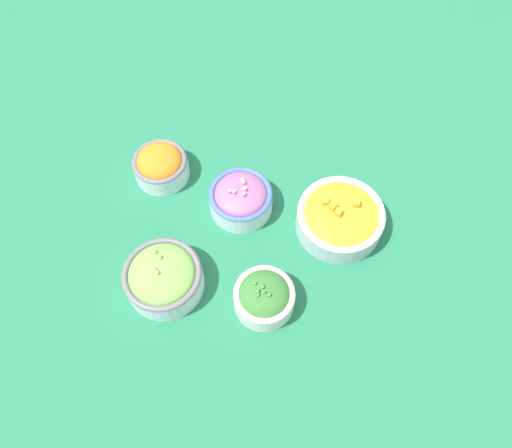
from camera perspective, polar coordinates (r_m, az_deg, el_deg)
name	(u,v)px	position (r m, az deg, el deg)	size (l,w,h in m)	color
ground_plane	(256,231)	(1.04, 0.00, -0.79)	(3.00, 3.00, 0.00)	#23704C
bowl_red_onion	(241,198)	(1.04, -1.75, 3.00)	(0.13, 0.13, 0.08)	silver
bowl_broccoli	(264,297)	(0.94, 0.94, -8.29)	(0.12, 0.12, 0.08)	silver
bowl_squash	(340,218)	(1.03, 9.59, 0.72)	(0.18, 0.18, 0.08)	#B2C1CC
bowl_carrots	(161,165)	(1.10, -10.85, 6.68)	(0.12, 0.12, 0.07)	silver
bowl_lettuce	(163,277)	(0.97, -10.57, -5.96)	(0.15, 0.15, 0.08)	silver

